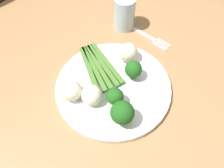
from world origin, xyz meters
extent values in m
cube|color=#9E754C|center=(0.00, 0.00, 0.72)|extent=(1.13, 1.02, 0.04)
cylinder|color=#9E754C|center=(-0.50, -0.45, 0.35)|extent=(0.07, 0.07, 0.70)
cylinder|color=brown|center=(-0.19, -0.88, 0.23)|extent=(0.04, 0.04, 0.45)
cylinder|color=brown|center=(-0.15, -0.54, 0.23)|extent=(0.04, 0.04, 0.45)
cylinder|color=white|center=(-0.05, 0.00, 0.75)|extent=(0.29, 0.29, 0.01)
cube|color=#47752D|center=(-0.04, -0.08, 0.76)|extent=(0.09, 0.14, 0.01)
cube|color=#47752D|center=(-0.05, -0.07, 0.76)|extent=(0.08, 0.15, 0.01)
cube|color=#47752D|center=(-0.06, -0.07, 0.76)|extent=(0.07, 0.15, 0.01)
cube|color=#47752D|center=(-0.08, -0.06, 0.76)|extent=(0.06, 0.15, 0.01)
cube|color=#47752D|center=(-0.09, -0.06, 0.76)|extent=(0.06, 0.15, 0.01)
cylinder|color=#4C7F2B|center=(-0.01, 0.03, 0.76)|extent=(0.01, 0.01, 0.01)
sphere|color=#1E5B1C|center=(-0.01, 0.03, 0.79)|extent=(0.04, 0.04, 0.04)
cylinder|color=#4C7F2B|center=(-0.10, 0.02, 0.77)|extent=(0.02, 0.02, 0.02)
sphere|color=#1E5B1C|center=(-0.10, 0.02, 0.79)|extent=(0.04, 0.04, 0.04)
cylinder|color=#4C7F2B|center=(0.01, 0.08, 0.77)|extent=(0.02, 0.02, 0.02)
sphere|color=#1E5B1C|center=(0.01, 0.08, 0.80)|extent=(0.05, 0.05, 0.05)
sphere|color=silver|center=(0.04, -0.06, 0.78)|extent=(0.05, 0.05, 0.05)
sphere|color=silver|center=(0.02, -0.01, 0.78)|extent=(0.05, 0.05, 0.05)
sphere|color=beige|center=(-0.14, -0.03, 0.78)|extent=(0.05, 0.05, 0.05)
cube|color=silver|center=(-0.25, -0.07, 0.74)|extent=(0.01, 0.12, 0.00)
cube|color=silver|center=(-0.24, 0.01, 0.74)|extent=(0.00, 0.05, 0.00)
cube|color=silver|center=(-0.25, 0.01, 0.74)|extent=(0.00, 0.05, 0.00)
cube|color=silver|center=(-0.26, 0.01, 0.74)|extent=(0.00, 0.05, 0.00)
cube|color=silver|center=(-0.27, 0.01, 0.74)|extent=(0.00, 0.05, 0.00)
cylinder|color=silver|center=(-0.25, -0.13, 0.79)|extent=(0.06, 0.06, 0.10)
camera|label=1|loc=(0.22, 0.22, 1.28)|focal=39.47mm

